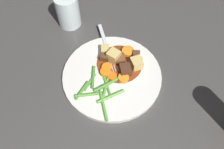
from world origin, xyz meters
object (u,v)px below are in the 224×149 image
object	(u,v)px
dinner_plate	(112,76)
carrot_slice_4	(108,67)
fork	(107,49)
carrot_slice_2	(105,72)
potato_chunk_0	(114,56)
meat_chunk_1	(120,59)
carrot_slice_0	(111,53)
potato_chunk_1	(137,63)
meat_chunk_2	(125,70)
potato_chunk_2	(105,50)
meat_chunk_0	(105,58)
carrot_slice_3	(112,77)
carrot_slice_5	(123,78)
carrot_slice_6	(128,52)
carrot_slice_1	(136,61)
water_glass	(68,11)
meat_chunk_3	(136,54)

from	to	relation	value
dinner_plate	carrot_slice_4	size ratio (longest dim) A/B	9.64
fork	carrot_slice_2	bearing A→B (deg)	-133.22
dinner_plate	potato_chunk_0	world-z (taller)	potato_chunk_0
meat_chunk_1	carrot_slice_0	bearing A→B (deg)	95.88
potato_chunk_1	meat_chunk_2	size ratio (longest dim) A/B	1.05
carrot_slice_0	potato_chunk_2	distance (m)	0.02
dinner_plate	meat_chunk_0	bearing A→B (deg)	71.97
potato_chunk_0	potato_chunk_1	distance (m)	0.06
carrot_slice_3	potato_chunk_1	bearing A→B (deg)	-11.84
carrot_slice_0	meat_chunk_2	size ratio (longest dim) A/B	1.02
carrot_slice_5	fork	world-z (taller)	carrot_slice_5
meat_chunk_2	potato_chunk_1	bearing A→B (deg)	-7.50
dinner_plate	carrot_slice_6	bearing A→B (deg)	17.70
carrot_slice_0	carrot_slice_3	bearing A→B (deg)	-127.15
carrot_slice_1	carrot_slice_5	bearing A→B (deg)	-164.05
fork	water_glass	size ratio (longest dim) A/B	1.65
meat_chunk_3	carrot_slice_0	bearing A→B (deg)	133.32
dinner_plate	carrot_slice_5	size ratio (longest dim) A/B	9.37
potato_chunk_1	meat_chunk_1	size ratio (longest dim) A/B	1.16
meat_chunk_1	fork	bearing A→B (deg)	88.08
meat_chunk_3	meat_chunk_2	bearing A→B (deg)	-160.16
fork	water_glass	distance (m)	0.17
water_glass	fork	bearing A→B (deg)	-84.60
carrot_slice_3	meat_chunk_0	bearing A→B (deg)	69.01
potato_chunk_2	meat_chunk_0	size ratio (longest dim) A/B	1.15
carrot_slice_0	potato_chunk_1	bearing A→B (deg)	-70.95
carrot_slice_6	water_glass	world-z (taller)	water_glass
potato_chunk_1	fork	bearing A→B (deg)	102.06
meat_chunk_1	meat_chunk_2	size ratio (longest dim) A/B	0.91
potato_chunk_0	meat_chunk_1	bearing A→B (deg)	-58.07
potato_chunk_2	potato_chunk_0	bearing A→B (deg)	-88.47
meat_chunk_1	meat_chunk_3	size ratio (longest dim) A/B	1.36
dinner_plate	potato_chunk_2	xyz separation A→B (m)	(0.03, 0.07, 0.02)
carrot_slice_5	carrot_slice_4	bearing A→B (deg)	100.49
potato_chunk_1	meat_chunk_3	xyz separation A→B (m)	(0.02, 0.03, -0.00)
meat_chunk_0	water_glass	world-z (taller)	water_glass
meat_chunk_1	water_glass	distance (m)	0.22
carrot_slice_2	meat_chunk_2	bearing A→B (deg)	-37.16
meat_chunk_3	fork	distance (m)	0.08
potato_chunk_2	meat_chunk_3	distance (m)	0.08
carrot_slice_0	carrot_slice_3	world-z (taller)	same
potato_chunk_1	meat_chunk_1	distance (m)	0.05
carrot_slice_4	carrot_slice_6	world-z (taller)	same
dinner_plate	carrot_slice_6	xyz separation A→B (m)	(0.08, 0.03, 0.01)
carrot_slice_0	carrot_slice_2	size ratio (longest dim) A/B	1.07
dinner_plate	carrot_slice_4	world-z (taller)	carrot_slice_4
carrot_slice_4	potato_chunk_1	bearing A→B (deg)	-35.28
carrot_slice_0	carrot_slice_2	bearing A→B (deg)	-142.54
dinner_plate	fork	distance (m)	0.09
dinner_plate	water_glass	distance (m)	0.24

